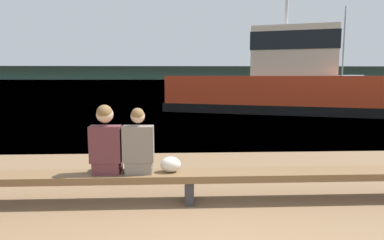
# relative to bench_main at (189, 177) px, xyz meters

# --- Properties ---
(water_surface) EXTENTS (240.00, 240.00, 0.00)m
(water_surface) POSITION_rel_bench_main_xyz_m (0.01, 123.07, -0.35)
(water_surface) COLOR #426B8E
(water_surface) RESTS_ON ground
(far_shoreline) EXTENTS (600.00, 12.00, 6.36)m
(far_shoreline) POSITION_rel_bench_main_xyz_m (0.01, 166.13, 2.83)
(far_shoreline) COLOR #2D3D2D
(far_shoreline) RESTS_ON ground
(bench_main) EXTENTS (7.97, 0.45, 0.43)m
(bench_main) POSITION_rel_bench_main_xyz_m (0.00, 0.00, 0.00)
(bench_main) COLOR brown
(bench_main) RESTS_ON ground
(person_left) EXTENTS (0.42, 0.38, 0.96)m
(person_left) POSITION_rel_bench_main_xyz_m (-1.14, -0.00, 0.51)
(person_left) COLOR #56282D
(person_left) RESTS_ON bench_main
(person_right) EXTENTS (0.42, 0.37, 0.91)m
(person_right) POSITION_rel_bench_main_xyz_m (-0.70, 0.00, 0.46)
(person_right) COLOR #70665B
(person_right) RESTS_ON bench_main
(shopping_bag) EXTENTS (0.29, 0.22, 0.22)m
(shopping_bag) POSITION_rel_bench_main_xyz_m (-0.26, 0.03, 0.18)
(shopping_bag) COLOR beige
(shopping_bag) RESTS_ON bench_main
(tugboat_red) EXTENTS (11.46, 6.40, 6.60)m
(tugboat_red) POSITION_rel_bench_main_xyz_m (5.00, 11.64, 0.93)
(tugboat_red) COLOR red
(tugboat_red) RESTS_ON water_surface
(moored_sailboat) EXTENTS (9.77, 4.13, 7.38)m
(moored_sailboat) POSITION_rel_bench_main_xyz_m (14.13, 23.52, 0.11)
(moored_sailboat) COLOR #333338
(moored_sailboat) RESTS_ON water_surface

